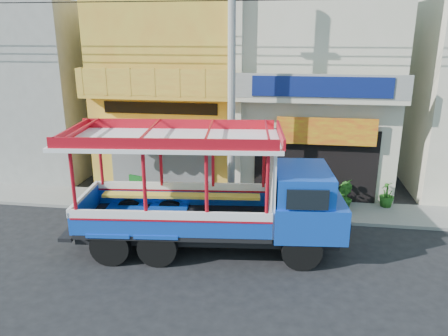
# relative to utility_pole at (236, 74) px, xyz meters

# --- Properties ---
(ground) EXTENTS (90.00, 90.00, 0.00)m
(ground) POSITION_rel_utility_pole_xyz_m (0.85, -3.30, -5.03)
(ground) COLOR black
(ground) RESTS_ON ground
(sidewalk) EXTENTS (30.00, 2.00, 0.12)m
(sidewalk) POSITION_rel_utility_pole_xyz_m (0.85, 0.70, -4.97)
(sidewalk) COLOR slate
(sidewalk) RESTS_ON ground
(shophouse_left) EXTENTS (6.00, 7.50, 8.24)m
(shophouse_left) POSITION_rel_utility_pole_xyz_m (-3.15, 4.66, -0.92)
(shophouse_left) COLOR orange
(shophouse_left) RESTS_ON ground
(shophouse_right) EXTENTS (6.00, 6.75, 8.24)m
(shophouse_right) POSITION_rel_utility_pole_xyz_m (2.85, 4.66, -0.93)
(shophouse_right) COLOR beige
(shophouse_right) RESTS_ON ground
(party_pilaster) EXTENTS (0.35, 0.30, 8.00)m
(party_pilaster) POSITION_rel_utility_pole_xyz_m (-0.15, 1.55, -1.03)
(party_pilaster) COLOR beige
(party_pilaster) RESTS_ON ground
(filler_building_left) EXTENTS (6.00, 6.00, 7.60)m
(filler_building_left) POSITION_rel_utility_pole_xyz_m (-10.15, 4.70, -1.23)
(filler_building_left) COLOR gray
(filler_building_left) RESTS_ON ground
(utility_pole) EXTENTS (28.00, 0.26, 9.00)m
(utility_pole) POSITION_rel_utility_pole_xyz_m (0.00, 0.00, 0.00)
(utility_pole) COLOR gray
(utility_pole) RESTS_ON ground
(songthaew_truck) EXTENTS (8.28, 3.39, 3.76)m
(songthaew_truck) POSITION_rel_utility_pole_xyz_m (0.06, -2.61, -3.22)
(songthaew_truck) COLOR black
(songthaew_truck) RESTS_ON ground
(green_sign) EXTENTS (0.67, 0.49, 1.06)m
(green_sign) POSITION_rel_utility_pole_xyz_m (-3.81, 0.45, -4.47)
(green_sign) COLOR black
(green_sign) RESTS_ON sidewalk
(potted_plant_a) EXTENTS (1.22, 1.20, 1.02)m
(potted_plant_a) POSITION_rel_utility_pole_xyz_m (3.71, 1.31, -4.40)
(potted_plant_a) COLOR #205317
(potted_plant_a) RESTS_ON sidewalk
(potted_plant_b) EXTENTS (0.66, 0.72, 1.06)m
(potted_plant_b) POSITION_rel_utility_pole_xyz_m (3.90, 0.73, -4.38)
(potted_plant_b) COLOR #205317
(potted_plant_b) RESTS_ON sidewalk
(potted_plant_c) EXTENTS (0.75, 0.75, 0.99)m
(potted_plant_c) POSITION_rel_utility_pole_xyz_m (5.51, 1.38, -4.42)
(potted_plant_c) COLOR #205317
(potted_plant_c) RESTS_ON sidewalk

